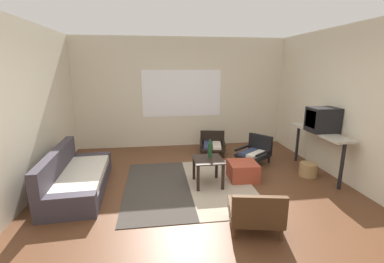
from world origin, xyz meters
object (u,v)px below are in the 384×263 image
armchair_by_window (212,144)px  wicker_basket (308,170)px  glass_bottle (210,150)px  couch (76,178)px  clay_vase (311,121)px  coffee_table (208,165)px  armchair_striped_foreground (256,212)px  ottoman_orange (243,171)px  crt_television (323,120)px  console_shelf (319,136)px  armchair_corner (255,151)px

armchair_by_window → wicker_basket: armchair_by_window is taller
glass_bottle → wicker_basket: size_ratio=0.97×
couch → clay_vase: bearing=5.9°
coffee_table → armchair_striped_foreground: armchair_striped_foreground is taller
coffee_table → armchair_striped_foreground: 1.45m
ottoman_orange → glass_bottle: glass_bottle is taller
coffee_table → couch: bearing=178.1°
armchair_by_window → glass_bottle: glass_bottle is taller
crt_television → clay_vase: size_ratio=1.52×
console_shelf → wicker_basket: (-0.21, -0.11, -0.61)m
couch → wicker_basket: bearing=0.5°
crt_television → clay_vase: 0.38m
console_shelf → glass_bottle: (-2.09, -0.13, -0.13)m
console_shelf → clay_vase: (0.00, 0.30, 0.23)m
armchair_by_window → ottoman_orange: 1.57m
couch → clay_vase: clay_vase is taller
coffee_table → console_shelf: bearing=5.9°
armchair_by_window → armchair_corner: 1.07m
crt_television → console_shelf: bearing=87.2°
crt_television → glass_bottle: 2.14m
ottoman_orange → glass_bottle: (-0.62, -0.04, 0.44)m
crt_television → glass_bottle: bearing=-178.2°
crt_television → wicker_basket: crt_television is taller
console_shelf → crt_television: 0.34m
armchair_striped_foreground → armchair_corner: size_ratio=0.91×
crt_television → glass_bottle: (-2.09, -0.07, -0.46)m
glass_bottle → clay_vase: bearing=11.6°
armchair_corner → crt_television: (0.93, -0.79, 0.80)m
couch → armchair_striped_foreground: bearing=-30.5°
coffee_table → armchair_corner: size_ratio=0.69×
wicker_basket → armchair_striped_foreground: bearing=-136.8°
console_shelf → wicker_basket: size_ratio=4.75×
coffee_table → console_shelf: size_ratio=0.36×
crt_television → coffee_table: bearing=-175.9°
ottoman_orange → wicker_basket: ottoman_orange is taller
armchair_corner → wicker_basket: bearing=-49.2°
couch → console_shelf: 4.38m
ottoman_orange → wicker_basket: 1.27m
armchair_corner → glass_bottle: 1.48m
armchair_by_window → clay_vase: (1.70, -1.16, 0.73)m
armchair_corner → wicker_basket: (0.72, -0.84, -0.14)m
armchair_striped_foreground → console_shelf: (1.83, 1.63, 0.47)m
clay_vase → wicker_basket: size_ratio=1.01×
ottoman_orange → crt_television: 1.73m
armchair_by_window → wicker_basket: (1.49, -1.57, -0.11)m
armchair_striped_foreground → wicker_basket: size_ratio=2.29×
armchair_by_window → wicker_basket: bearing=-46.5°
armchair_corner → armchair_striped_foreground: bearing=-110.8°
coffee_table → armchair_by_window: 1.74m
coffee_table → wicker_basket: (1.94, 0.11, -0.24)m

